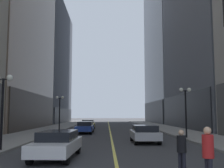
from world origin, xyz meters
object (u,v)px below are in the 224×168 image
object	(u,v)px
car_white	(57,143)
street_lamp_left_far	(60,105)
car_blue	(85,127)
car_yellow	(88,124)
street_lamp_left_near	(3,95)
pedestrian_in_black_coat	(182,148)
street_lamp_right_mid	(186,101)
car_silver	(145,133)
pedestrian_in_red_jacket	(208,152)

from	to	relation	value
car_white	street_lamp_left_far	size ratio (longest dim) A/B	1.10
car_blue	car_yellow	world-z (taller)	same
car_yellow	street_lamp_left_far	size ratio (longest dim) A/B	1.00
street_lamp_left_near	pedestrian_in_black_coat	bearing A→B (deg)	-33.57
car_blue	street_lamp_right_mid	world-z (taller)	street_lamp_right_mid
car_white	car_yellow	distance (m)	25.35
car_yellow	street_lamp_right_mid	world-z (taller)	street_lamp_right_mid
pedestrian_in_black_coat	street_lamp_left_far	xyz separation A→B (m)	(-8.70, 25.02, 2.34)
car_white	car_blue	distance (m)	17.29
car_silver	pedestrian_in_red_jacket	world-z (taller)	pedestrian_in_red_jacket
car_blue	street_lamp_left_far	world-z (taller)	street_lamp_left_far
street_lamp_left_near	pedestrian_in_red_jacket	bearing A→B (deg)	-40.31
pedestrian_in_red_jacket	pedestrian_in_black_coat	bearing A→B (deg)	98.90
car_yellow	street_lamp_left_far	xyz separation A→B (m)	(-3.37, -4.02, 2.54)
street_lamp_left_near	car_silver	bearing A→B (deg)	29.34
car_yellow	street_lamp_left_near	world-z (taller)	street_lamp_left_near
car_white	car_silver	world-z (taller)	same
pedestrian_in_red_jacket	car_white	bearing A→B (deg)	134.49
car_yellow	car_blue	bearing A→B (deg)	-88.51
car_white	street_lamp_left_near	size ratio (longest dim) A/B	1.10
pedestrian_in_black_coat	street_lamp_left_far	size ratio (longest dim) A/B	0.36
pedestrian_in_red_jacket	car_blue	bearing A→B (deg)	103.34
car_silver	car_blue	world-z (taller)	same
street_lamp_left_near	street_lamp_right_mid	xyz separation A→B (m)	(12.80, 7.79, 0.00)
car_blue	car_yellow	xyz separation A→B (m)	(-0.21, 8.06, -0.00)
car_silver	car_white	bearing A→B (deg)	-126.86
car_silver	street_lamp_right_mid	size ratio (longest dim) A/B	0.93
street_lamp_left_near	street_lamp_left_far	world-z (taller)	same
car_white	car_yellow	size ratio (longest dim) A/B	1.10
car_blue	street_lamp_left_near	xyz separation A→B (m)	(-3.58, -15.20, 2.54)
pedestrian_in_black_coat	car_yellow	bearing A→B (deg)	100.41
pedestrian_in_black_coat	pedestrian_in_red_jacket	xyz separation A→B (m)	(0.29, -1.85, 0.13)
pedestrian_in_black_coat	street_lamp_left_far	distance (m)	26.60
car_blue	pedestrian_in_black_coat	size ratio (longest dim) A/B	2.97
car_yellow	street_lamp_left_near	bearing A→B (deg)	-98.24
pedestrian_in_red_jacket	street_lamp_left_near	distance (m)	12.00
pedestrian_in_red_jacket	street_lamp_left_near	world-z (taller)	street_lamp_left_near
pedestrian_in_black_coat	street_lamp_right_mid	distance (m)	14.36
car_silver	car_yellow	xyz separation A→B (m)	(-5.47, 18.30, -0.00)
car_white	pedestrian_in_red_jacket	size ratio (longest dim) A/B	2.73
car_yellow	street_lamp_left_far	world-z (taller)	street_lamp_left_far
car_yellow	pedestrian_in_red_jacket	xyz separation A→B (m)	(5.62, -30.89, 0.33)
car_silver	car_yellow	distance (m)	19.10
pedestrian_in_red_jacket	street_lamp_left_near	xyz separation A→B (m)	(-8.99, 7.63, 2.21)
car_blue	street_lamp_right_mid	bearing A→B (deg)	-38.78
car_blue	street_lamp_left_far	bearing A→B (deg)	131.50
pedestrian_in_red_jacket	street_lamp_right_mid	world-z (taller)	street_lamp_right_mid
car_silver	street_lamp_left_near	size ratio (longest dim) A/B	0.93
car_blue	pedestrian_in_red_jacket	size ratio (longest dim) A/B	2.65
street_lamp_left_near	street_lamp_right_mid	size ratio (longest dim) A/B	1.00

